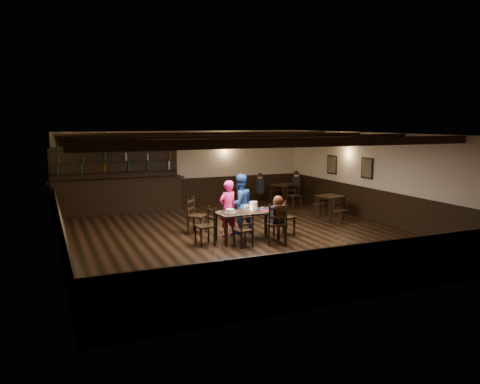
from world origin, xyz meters
name	(u,v)px	position (x,y,z in m)	size (l,w,h in m)	color
ground	(241,236)	(0.00, 0.00, 0.00)	(10.00, 10.00, 0.00)	black
room_shell	(240,171)	(0.01, 0.04, 1.75)	(9.02, 10.02, 2.71)	beige
dining_table	(247,215)	(-0.03, -0.49, 0.67)	(1.61, 0.86, 0.75)	black
chair_near_left	(245,228)	(-0.36, -1.10, 0.48)	(0.45, 0.44, 0.83)	black
chair_near_right	(278,221)	(0.46, -1.23, 0.60)	(0.63, 0.62, 1.03)	black
chair_end_left	(208,223)	(-1.09, -0.47, 0.54)	(0.44, 0.46, 0.93)	black
chair_end_right	(282,215)	(1.01, -0.44, 0.58)	(0.57, 0.58, 0.99)	black
chair_far_pushed	(194,213)	(-1.05, 0.78, 0.57)	(0.63, 0.63, 0.98)	black
woman_pink	(228,209)	(-0.33, 0.09, 0.75)	(0.55, 0.36, 1.50)	#FF3C7C
man_blue	(240,204)	(0.11, 0.31, 0.81)	(0.79, 0.61, 1.62)	navy
seated_person	(278,212)	(0.49, -1.17, 0.82)	(0.32, 0.49, 0.79)	black
cake	(230,211)	(-0.48, -0.43, 0.79)	(0.27, 0.27, 0.09)	white
plate_stack_a	(247,209)	(-0.05, -0.50, 0.83)	(0.17, 0.17, 0.16)	white
plate_stack_b	(254,206)	(0.20, -0.38, 0.86)	(0.19, 0.19, 0.22)	white
tea_light	(248,210)	(0.02, -0.43, 0.78)	(0.05, 0.05, 0.06)	#A5A8AD
salt_shaker	(262,209)	(0.35, -0.59, 0.80)	(0.04, 0.04, 0.10)	silver
pepper_shaker	(264,209)	(0.43, -0.53, 0.79)	(0.03, 0.03, 0.08)	#A5A8AD
drink_glass	(256,207)	(0.29, -0.32, 0.82)	(0.08, 0.08, 0.13)	silver
menu_red	(266,211)	(0.45, -0.59, 0.75)	(0.26, 0.18, 0.00)	maroon
menu_blue	(263,209)	(0.49, -0.34, 0.75)	(0.30, 0.21, 0.00)	#101151
bar_counter	(118,191)	(-2.48, 4.72, 0.73)	(4.42, 0.70, 2.20)	black
back_table_a	(330,199)	(3.43, 0.90, 0.64)	(0.84, 0.84, 0.75)	black
back_table_b	(285,187)	(3.37, 3.74, 0.65)	(0.97, 0.97, 0.75)	black
bg_patron_left	(260,183)	(2.44, 3.91, 0.83)	(0.26, 0.38, 0.73)	black
bg_patron_right	(296,181)	(3.87, 3.80, 0.84)	(0.33, 0.42, 0.76)	black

